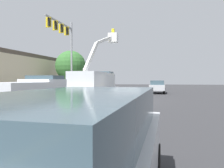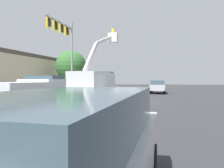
{
  "view_description": "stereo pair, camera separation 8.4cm",
  "coord_description": "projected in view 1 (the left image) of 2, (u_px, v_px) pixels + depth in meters",
  "views": [
    {
      "loc": [
        -17.94,
        -2.38,
        1.84
      ],
      "look_at": [
        1.69,
        1.48,
        1.4
      ],
      "focal_mm": 34.15,
      "sensor_mm": 36.0,
      "label": 1
    },
    {
      "loc": [
        -17.93,
        -2.46,
        1.84
      ],
      "look_at": [
        1.69,
        1.48,
        1.4
      ],
      "focal_mm": 34.15,
      "sensor_mm": 36.0,
      "label": 2
    }
  ],
  "objects": [
    {
      "name": "traffic_cone_leading",
      "position": [
        33.0,
        116.0,
        8.11
      ],
      "size": [
        0.4,
        0.4,
        0.87
      ],
      "color": "black",
      "rests_on": "ground"
    },
    {
      "name": "lane_centre_stripe",
      "position": [
        125.0,
        101.0,
        18.1
      ],
      "size": [
        49.93,
        2.88,
        0.01
      ],
      "primitive_type": "cube",
      "rotation": [
        0.0,
        0.0,
        -0.05
      ],
      "color": "yellow",
      "rests_on": "ground"
    },
    {
      "name": "trailing_sedan",
      "position": [
        72.0,
        153.0,
        2.5
      ],
      "size": [
        4.9,
        2.16,
        1.69
      ],
      "color": "silver",
      "rests_on": "ground"
    },
    {
      "name": "utility_bucket_truck",
      "position": [
        95.0,
        82.0,
        21.07
      ],
      "size": [
        8.32,
        3.61,
        6.94
      ],
      "color": "silver",
      "rests_on": "ground"
    },
    {
      "name": "traffic_signal_mast",
      "position": [
        64.0,
        40.0,
        24.28
      ],
      "size": [
        6.02,
        0.78,
        8.83
      ],
      "color": "gray",
      "rests_on": "ground"
    },
    {
      "name": "traffic_cone_mid_front",
      "position": [
        120.0,
        92.0,
        24.93
      ],
      "size": [
        0.4,
        0.4,
        0.72
      ],
      "color": "black",
      "rests_on": "ground"
    },
    {
      "name": "sidewalk_far_side",
      "position": [
        33.0,
        98.0,
        20.3
      ],
      "size": [
        60.11,
        6.86,
        0.12
      ],
      "primitive_type": "cube",
      "rotation": [
        0.0,
        0.0,
        -0.05
      ],
      "color": "#9E9E99",
      "rests_on": "ground"
    },
    {
      "name": "service_pickup_truck",
      "position": [
        30.0,
        93.0,
        11.04
      ],
      "size": [
        5.71,
        2.43,
        2.06
      ],
      "color": "silver",
      "rests_on": "ground"
    },
    {
      "name": "ground",
      "position": [
        125.0,
        101.0,
        18.1
      ],
      "size": [
        120.0,
        120.0,
        0.0
      ],
      "primitive_type": "plane",
      "color": "#2D2D30"
    },
    {
      "name": "passing_minivan",
      "position": [
        158.0,
        86.0,
        28.14
      ],
      "size": [
        4.9,
        2.16,
        1.69
      ],
      "color": "silver",
      "rests_on": "ground"
    },
    {
      "name": "street_tree_right",
      "position": [
        71.0,
        66.0,
        30.25
      ],
      "size": [
        4.33,
        4.33,
        5.91
      ],
      "color": "brown",
      "rests_on": "ground"
    }
  ]
}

